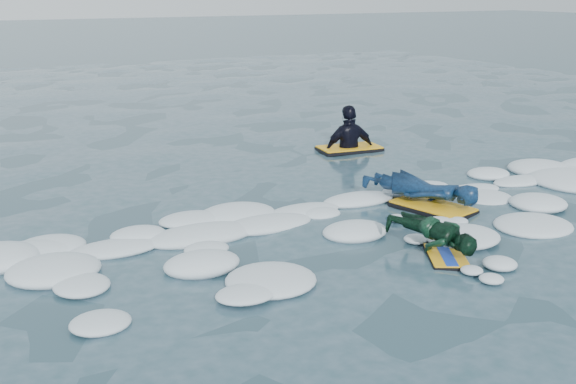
# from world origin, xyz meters

# --- Properties ---
(ground) EXTENTS (120.00, 120.00, 0.00)m
(ground) POSITION_xyz_m (0.00, 0.00, 0.00)
(ground) COLOR #1B3740
(ground) RESTS_ON ground
(foam_band) EXTENTS (12.00, 3.10, 0.30)m
(foam_band) POSITION_xyz_m (0.00, 1.03, 0.00)
(foam_band) COLOR silver
(foam_band) RESTS_ON ground
(prone_woman_unit) EXTENTS (1.18, 1.70, 0.42)m
(prone_woman_unit) POSITION_xyz_m (1.47, 1.13, 0.21)
(prone_woman_unit) COLOR black
(prone_woman_unit) RESTS_ON ground
(prone_child_unit) EXTENTS (0.71, 1.18, 0.41)m
(prone_child_unit) POSITION_xyz_m (0.50, -0.37, 0.21)
(prone_child_unit) COLOR black
(prone_child_unit) RESTS_ON ground
(waiting_rider_unit) EXTENTS (1.17, 0.73, 1.67)m
(waiting_rider_unit) POSITION_xyz_m (2.36, 4.40, -0.01)
(waiting_rider_unit) COLOR black
(waiting_rider_unit) RESTS_ON ground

